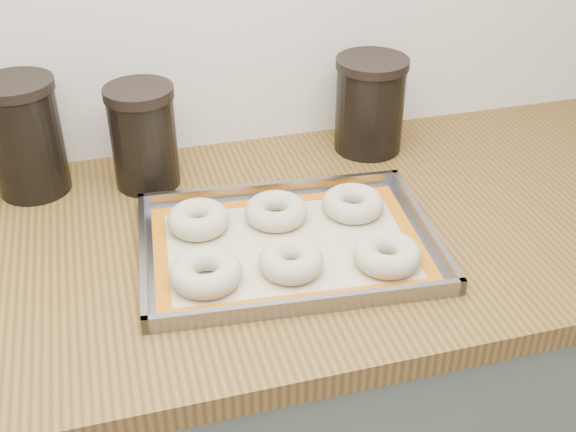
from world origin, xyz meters
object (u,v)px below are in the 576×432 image
object	(u,v)px
bagel_back_right	(353,203)
canister_right	(370,104)
bagel_front_right	(387,254)
bagel_back_left	(198,219)
bagel_front_mid	(291,261)
canister_left	(26,137)
baking_tray	(288,244)
bagel_back_mid	(276,211)
canister_mid	(144,136)
bagel_front_left	(206,272)

from	to	relation	value
bagel_back_right	canister_right	size ratio (longest dim) A/B	0.56
bagel_front_right	bagel_back_left	world-z (taller)	same
bagel_front_right	canister_right	distance (m)	0.40
bagel_front_mid	canister_left	world-z (taller)	canister_left
bagel_back_left	bagel_back_right	distance (m)	0.26
canister_left	baking_tray	bearing A→B (deg)	-37.53
bagel_front_right	bagel_back_left	xyz separation A→B (m)	(-0.26, 0.17, 0.00)
bagel_front_right	bagel_back_right	size ratio (longest dim) A/B	1.00
bagel_back_mid	canister_right	distance (m)	0.33
bagel_back_mid	canister_right	world-z (taller)	canister_right
bagel_front_mid	canister_right	distance (m)	0.44
bagel_front_right	bagel_back_mid	xyz separation A→B (m)	(-0.13, 0.16, -0.00)
canister_mid	canister_right	world-z (taller)	canister_mid
baking_tray	bagel_front_mid	xyz separation A→B (m)	(-0.01, -0.07, 0.02)
bagel_front_left	canister_left	size ratio (longest dim) A/B	0.52
bagel_front_right	bagel_front_left	bearing A→B (deg)	173.81
bagel_front_mid	bagel_back_left	size ratio (longest dim) A/B	0.97
canister_mid	bagel_front_left	bearing A→B (deg)	-81.57
baking_tray	canister_right	bearing A→B (deg)	49.77
canister_mid	canister_right	xyz separation A→B (m)	(0.43, 0.02, -0.00)
canister_mid	canister_right	size ratio (longest dim) A/B	1.01
bagel_front_left	bagel_back_left	size ratio (longest dim) A/B	1.06
bagel_back_mid	baking_tray	bearing A→B (deg)	-90.55
bagel_front_mid	bagel_back_left	world-z (taller)	same
bagel_front_left	canister_mid	distance (m)	0.33
bagel_back_mid	bagel_back_right	world-z (taller)	same
baking_tray	canister_right	distance (m)	0.38
bagel_back_left	bagel_back_right	size ratio (longest dim) A/B	0.98
bagel_back_mid	bagel_front_mid	bearing A→B (deg)	-95.74
bagel_front_left	bagel_back_mid	size ratio (longest dim) A/B	1.03
bagel_back_right	canister_mid	xyz separation A→B (m)	(-0.32, 0.20, 0.07)
canister_left	canister_mid	bearing A→B (deg)	-9.01
bagel_front_left	canister_mid	size ratio (longest dim) A/B	0.58
baking_tray	bagel_back_mid	distance (m)	0.08
canister_left	canister_mid	world-z (taller)	canister_left
bagel_back_left	canister_mid	xyz separation A→B (m)	(-0.06, 0.18, 0.07)
bagel_front_left	bagel_back_mid	world-z (taller)	bagel_front_left
canister_mid	bagel_back_mid	bearing A→B (deg)	-44.90
bagel_front_mid	bagel_back_left	distance (m)	0.19
bagel_front_mid	bagel_back_mid	world-z (taller)	bagel_front_mid
canister_right	bagel_front_mid	bearing A→B (deg)	-126.03
bagel_front_mid	canister_left	bearing A→B (deg)	135.83
bagel_front_right	canister_mid	xyz separation A→B (m)	(-0.32, 0.35, 0.07)
bagel_front_right	bagel_back_mid	world-z (taller)	bagel_front_right
bagel_back_left	canister_left	bearing A→B (deg)	140.49
bagel_back_right	canister_mid	world-z (taller)	canister_mid
bagel_back_left	bagel_front_mid	bearing A→B (deg)	-52.51
canister_left	bagel_front_mid	bearing A→B (deg)	-44.17
bagel_front_left	canister_left	xyz separation A→B (m)	(-0.24, 0.36, 0.08)
bagel_back_right	canister_left	world-z (taller)	canister_left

